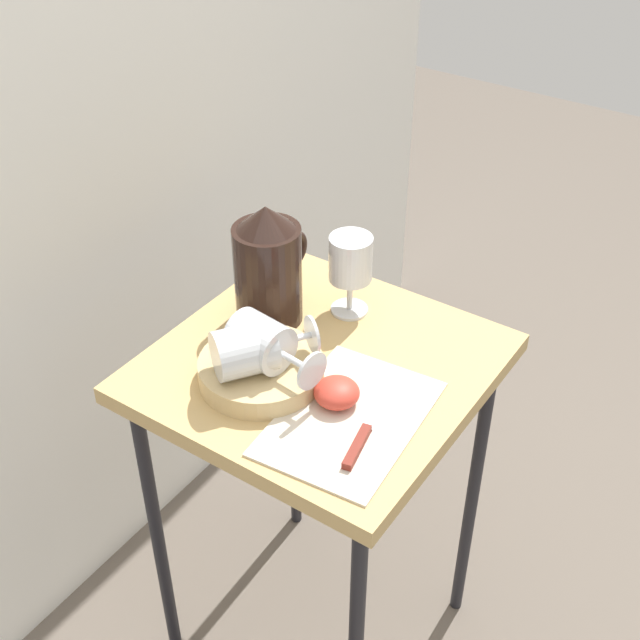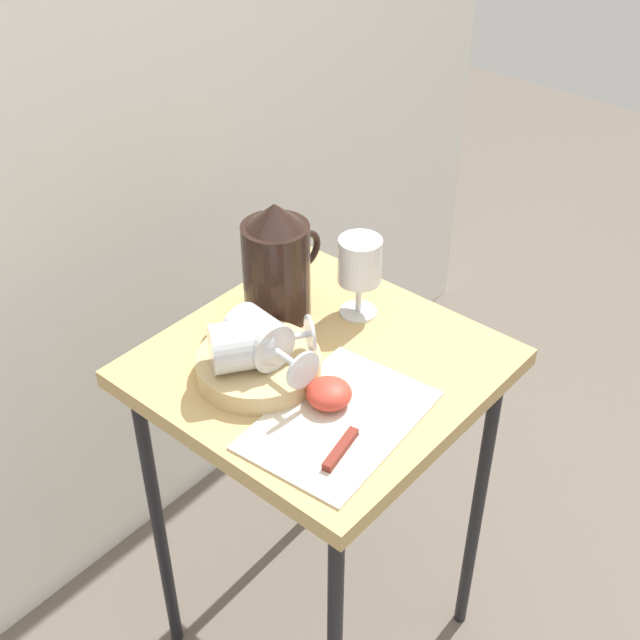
# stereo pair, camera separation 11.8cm
# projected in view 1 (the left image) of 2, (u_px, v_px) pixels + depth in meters

# --- Properties ---
(ground_plane) EXTENTS (6.00, 6.00, 0.00)m
(ground_plane) POSITION_uv_depth(u_px,v_px,m) (320.00, 627.00, 1.79)
(ground_plane) COLOR #665B51
(curtain_drape) EXTENTS (2.40, 0.03, 1.93)m
(curtain_drape) POSITION_uv_depth(u_px,v_px,m) (71.00, 140.00, 1.44)
(curtain_drape) COLOR white
(curtain_drape) RESTS_ON ground_plane
(table) EXTENTS (0.50, 0.50, 0.72)m
(table) POSITION_uv_depth(u_px,v_px,m) (320.00, 397.00, 1.40)
(table) COLOR tan
(table) RESTS_ON ground_plane
(linen_napkin) EXTENTS (0.29, 0.22, 0.00)m
(linen_napkin) POSITION_uv_depth(u_px,v_px,m) (350.00, 418.00, 1.25)
(linen_napkin) COLOR beige
(linen_napkin) RESTS_ON table
(basket_tray) EXTENTS (0.19, 0.19, 0.03)m
(basket_tray) POSITION_uv_depth(u_px,v_px,m) (261.00, 370.00, 1.31)
(basket_tray) COLOR tan
(basket_tray) RESTS_ON table
(pitcher) EXTENTS (0.16, 0.11, 0.21)m
(pitcher) POSITION_uv_depth(u_px,v_px,m) (268.00, 274.00, 1.40)
(pitcher) COLOR black
(pitcher) RESTS_ON table
(wine_glass_upright) EXTENTS (0.07, 0.07, 0.14)m
(wine_glass_upright) POSITION_uv_depth(u_px,v_px,m) (351.00, 263.00, 1.41)
(wine_glass_upright) COLOR silver
(wine_glass_upright) RESTS_ON table
(wine_glass_tipped_near) EXTENTS (0.09, 0.16, 0.08)m
(wine_glass_tipped_near) POSITION_uv_depth(u_px,v_px,m) (262.00, 343.00, 1.27)
(wine_glass_tipped_near) COLOR silver
(wine_glass_tipped_near) RESTS_ON basket_tray
(wine_glass_tipped_far) EXTENTS (0.17, 0.14, 0.08)m
(wine_glass_tipped_far) POSITION_uv_depth(u_px,v_px,m) (247.00, 350.00, 1.26)
(wine_glass_tipped_far) COLOR silver
(wine_glass_tipped_far) RESTS_ON basket_tray
(apple_half_left) EXTENTS (0.07, 0.07, 0.04)m
(apple_half_left) POSITION_uv_depth(u_px,v_px,m) (337.00, 392.00, 1.26)
(apple_half_left) COLOR #CC3D2D
(apple_half_left) RESTS_ON linen_napkin
(knife) EXTENTS (0.23, 0.06, 0.01)m
(knife) POSITION_uv_depth(u_px,v_px,m) (366.00, 430.00, 1.22)
(knife) COLOR silver
(knife) RESTS_ON linen_napkin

